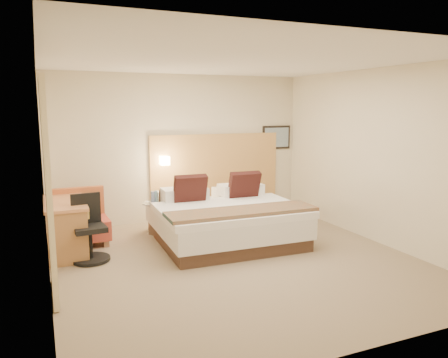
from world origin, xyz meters
name	(u,v)px	position (x,y,z in m)	size (l,w,h in m)	color
floor	(236,261)	(0.00, 0.00, -0.01)	(4.80, 5.00, 0.02)	#826F57
ceiling	(237,60)	(0.00, 0.00, 2.71)	(4.80, 5.00, 0.02)	white
wall_back	(181,148)	(0.00, 2.51, 1.35)	(4.80, 0.02, 2.70)	beige
wall_front	(365,201)	(0.00, -2.51, 1.35)	(4.80, 0.02, 2.70)	beige
wall_left	(42,175)	(-2.41, 0.00, 1.35)	(0.02, 5.00, 2.70)	beige
wall_right	(378,156)	(2.41, 0.00, 1.35)	(0.02, 5.00, 2.70)	beige
headboard_panel	(216,168)	(0.70, 2.47, 0.95)	(2.60, 0.04, 1.30)	tan
art_frame	(276,137)	(2.02, 2.48, 1.50)	(0.62, 0.03, 0.47)	black
art_canvas	(277,137)	(2.02, 2.46, 1.50)	(0.54, 0.01, 0.39)	#758CA1
lamp_arm	(164,160)	(-0.35, 2.42, 1.15)	(0.02, 0.02, 0.12)	silver
lamp_shade	(165,161)	(-0.35, 2.36, 1.15)	(0.15, 0.15, 0.15)	#FFEDC6
curtain	(48,190)	(-2.36, -0.25, 1.22)	(0.06, 0.90, 2.42)	beige
bottle_a	(153,197)	(-0.75, 1.69, 0.64)	(0.06, 0.06, 0.19)	#8499CC
bottle_b	(156,196)	(-0.68, 1.72, 0.64)	(0.06, 0.06, 0.19)	#8DBDD9
menu_folder	(163,196)	(-0.58, 1.67, 0.65)	(0.13, 0.05, 0.21)	#362016
bed	(224,219)	(0.22, 0.94, 0.34)	(2.22, 2.15, 1.05)	#402B20
lounge_chair	(81,222)	(-1.90, 1.67, 0.34)	(0.83, 0.73, 0.85)	#9F774B
side_table	(157,217)	(-0.68, 1.69, 0.30)	(0.61, 0.61, 0.54)	white
desk	(67,212)	(-2.11, 1.27, 0.61)	(0.57, 1.24, 0.77)	#C97E4E
desk_chair	(89,234)	(-1.86, 0.81, 0.38)	(0.56, 0.56, 0.92)	black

